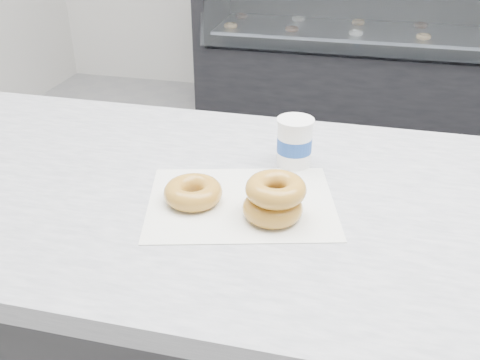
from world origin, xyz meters
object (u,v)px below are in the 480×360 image
object	(u,v)px
display_case	(387,46)
donut_single	(193,192)
coffee_cup	(294,142)

from	to	relation	value
display_case	donut_single	distance (m)	2.84
display_case	coffee_cup	distance (m)	2.64
donut_single	coffee_cup	world-z (taller)	coffee_cup
donut_single	coffee_cup	distance (m)	0.25
display_case	donut_single	xyz separation A→B (m)	(-0.39, -2.78, 0.43)
display_case	coffee_cup	size ratio (longest dim) A/B	23.57
display_case	coffee_cup	bearing A→B (deg)	-95.24
display_case	coffee_cup	xyz separation A→B (m)	(-0.24, -2.59, 0.46)
donut_single	coffee_cup	xyz separation A→B (m)	(0.16, 0.19, 0.03)
donut_single	coffee_cup	size ratio (longest dim) A/B	1.06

